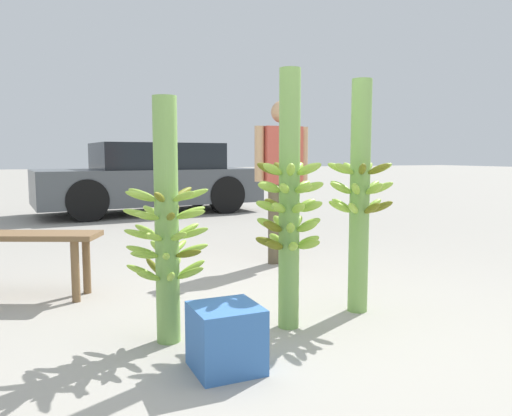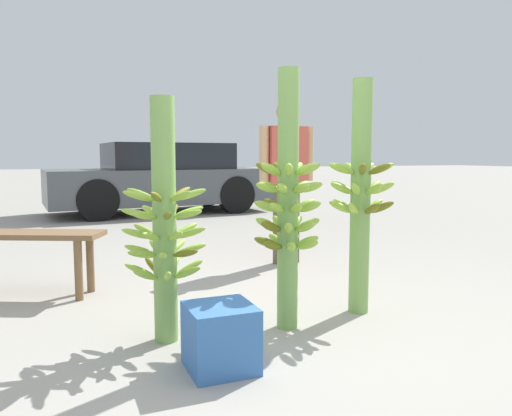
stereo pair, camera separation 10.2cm
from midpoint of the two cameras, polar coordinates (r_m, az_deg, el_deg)
name	(u,v)px [view 1 (the left image)]	position (r m, az deg, el deg)	size (l,w,h in m)	color
ground_plane	(284,335)	(3.09, 2.19, -14.34)	(80.00, 80.00, 0.00)	#9E998E
banana_stalk_left	(167,225)	(2.89, -11.17, -1.88)	(0.49, 0.49, 1.41)	#7AA851
banana_stalk_center	(289,203)	(3.07, 2.86, 0.62)	(0.43, 0.43, 1.60)	#7AA851
banana_stalk_right	(360,195)	(3.45, 10.94, 1.43)	(0.46, 0.46, 1.58)	#7AA851
vendor_person	(282,166)	(4.94, 2.35, 4.77)	(0.57, 0.22, 1.61)	brown
market_bench	(2,244)	(4.26, -27.62, -3.65)	(1.45, 0.89, 0.50)	brown
parked_car	(151,179)	(9.57, -12.25, 3.30)	(4.12, 1.98, 1.30)	#4C5156
produce_crate	(226,338)	(2.59, -4.63, -14.57)	(0.33, 0.33, 0.33)	#386BB2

